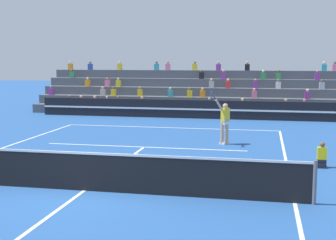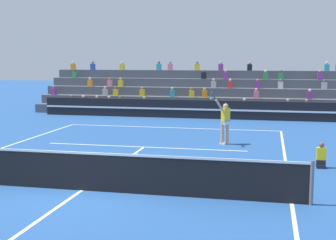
{
  "view_description": "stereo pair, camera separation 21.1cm",
  "coord_description": "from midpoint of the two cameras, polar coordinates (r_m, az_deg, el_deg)",
  "views": [
    {
      "loc": [
        4.68,
        -11.54,
        3.52
      ],
      "look_at": [
        0.94,
        6.65,
        1.1
      ],
      "focal_mm": 50.0,
      "sensor_mm": 36.0,
      "label": 1
    },
    {
      "loc": [
        4.89,
        -11.5,
        3.52
      ],
      "look_at": [
        0.94,
        6.65,
        1.1
      ],
      "focal_mm": 50.0,
      "sensor_mm": 36.0,
      "label": 2
    }
  ],
  "objects": [
    {
      "name": "bleacher_stand",
      "position": [
        31.81,
        2.93,
        2.9
      ],
      "size": [
        20.65,
        4.75,
        3.38
      ],
      "color": "#4C515B",
      "rests_on": "ground"
    },
    {
      "name": "sponsor_banner_wall",
      "position": [
        28.11,
        1.76,
        1.36
      ],
      "size": [
        18.0,
        0.26,
        1.1
      ],
      "color": "black",
      "rests_on": "ground"
    },
    {
      "name": "ball_kid_courtside",
      "position": [
        16.1,
        17.88,
        -4.37
      ],
      "size": [
        0.3,
        0.36,
        0.84
      ],
      "color": "black",
      "rests_on": "ground"
    },
    {
      "name": "tennis_ball",
      "position": [
        17.38,
        -4.03,
        -4.16
      ],
      "size": [
        0.07,
        0.07,
        0.07
      ],
      "primitive_type": "sphere",
      "color": "#C6DB33",
      "rests_on": "ground"
    },
    {
      "name": "tennis_net",
      "position": [
        12.83,
        -10.69,
        -6.13
      ],
      "size": [
        12.0,
        0.1,
        1.1
      ],
      "color": "slate",
      "rests_on": "ground"
    },
    {
      "name": "tennis_player",
      "position": [
        19.48,
        6.61,
        -0.11
      ],
      "size": [
        0.83,
        1.11,
        2.33
      ],
      "color": "tan",
      "rests_on": "ground"
    },
    {
      "name": "ground_plane",
      "position": [
        12.96,
        -10.63,
        -8.46
      ],
      "size": [
        120.0,
        120.0,
        0.0
      ],
      "primitive_type": "plane",
      "color": "#285699"
    },
    {
      "name": "court_lines",
      "position": [
        12.96,
        -10.64,
        -8.45
      ],
      "size": [
        11.1,
        23.9,
        0.01
      ],
      "color": "white",
      "rests_on": "ground"
    }
  ]
}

